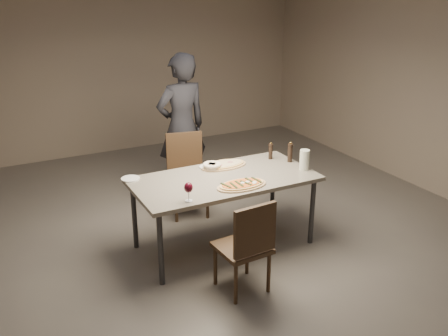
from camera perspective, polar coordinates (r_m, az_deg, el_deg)
name	(u,v)px	position (r m, az deg, el deg)	size (l,w,h in m)	color
room	(224,113)	(4.69, 0.00, 6.29)	(7.00, 7.00, 7.00)	#58524B
dining_table	(224,183)	(4.92, 0.00, -1.71)	(1.80, 0.90, 0.75)	slate
zucchini_pizza	(242,185)	(4.69, 2.06, -1.92)	(0.50, 0.28, 0.05)	tan
ham_pizza	(224,165)	(5.18, -0.05, 0.36)	(0.50, 0.28, 0.04)	tan
bread_basket	(212,166)	(5.09, -1.38, 0.28)	(0.19, 0.19, 0.07)	beige
oil_dish	(206,167)	(5.15, -2.04, 0.12)	(0.14, 0.14, 0.02)	white
pepper_mill_left	(290,152)	(5.33, 7.56, 1.77)	(0.06, 0.06, 0.22)	black
pepper_mill_right	(271,151)	(5.39, 5.35, 1.93)	(0.05, 0.05, 0.19)	black
carafe	(304,160)	(5.13, 9.18, 0.93)	(0.10, 0.10, 0.21)	silver
wine_glass	(188,188)	(4.35, -4.08, -2.31)	(0.08, 0.08, 0.18)	silver
side_plate	(130,179)	(4.94, -10.64, -1.20)	(0.18, 0.18, 0.01)	white
chair_near	(247,243)	(4.26, 2.70, -8.56)	(0.44, 0.44, 0.88)	#3C2919
chair_far	(187,169)	(5.77, -4.30, -0.13)	(0.52, 0.52, 0.93)	#3C2919
diner	(182,127)	(6.08, -4.85, 4.69)	(0.65, 0.43, 1.79)	black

